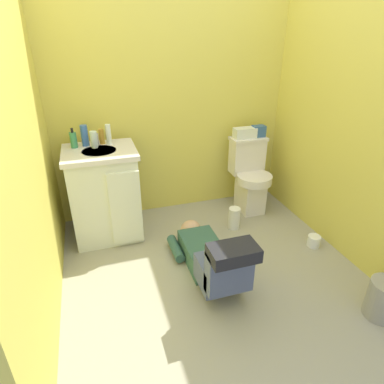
# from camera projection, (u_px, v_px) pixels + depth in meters

# --- Properties ---
(ground_plane) EXTENTS (2.75, 3.19, 0.04)m
(ground_plane) POSITION_uv_depth(u_px,v_px,m) (210.00, 270.00, 2.64)
(ground_plane) COLOR #9F9982
(wall_back) EXTENTS (2.41, 0.08, 2.40)m
(wall_back) POSITION_uv_depth(u_px,v_px,m) (171.00, 91.00, 3.07)
(wall_back) COLOR #DDCD51
(wall_back) RESTS_ON ground_plane
(wall_left) EXTENTS (0.08, 2.19, 2.40)m
(wall_left) POSITION_uv_depth(u_px,v_px,m) (15.00, 135.00, 1.78)
(wall_left) COLOR #DDCD51
(wall_left) RESTS_ON ground_plane
(wall_right) EXTENTS (0.08, 2.19, 2.40)m
(wall_right) POSITION_uv_depth(u_px,v_px,m) (363.00, 107.00, 2.42)
(wall_right) COLOR #DDCD51
(wall_right) RESTS_ON ground_plane
(toilet) EXTENTS (0.36, 0.46, 0.75)m
(toilet) POSITION_uv_depth(u_px,v_px,m) (250.00, 176.00, 3.35)
(toilet) COLOR silver
(toilet) RESTS_ON ground_plane
(vanity_cabinet) EXTENTS (0.60, 0.53, 0.82)m
(vanity_cabinet) POSITION_uv_depth(u_px,v_px,m) (105.00, 193.00, 2.89)
(vanity_cabinet) COLOR silver
(vanity_cabinet) RESTS_ON ground_plane
(faucet) EXTENTS (0.02, 0.02, 0.10)m
(faucet) POSITION_uv_depth(u_px,v_px,m) (97.00, 139.00, 2.81)
(faucet) COLOR silver
(faucet) RESTS_ON vanity_cabinet
(person_plumber) EXTENTS (0.39, 1.06, 0.52)m
(person_plumber) POSITION_uv_depth(u_px,v_px,m) (211.00, 257.00, 2.47)
(person_plumber) COLOR #33594C
(person_plumber) RESTS_ON ground_plane
(tissue_box) EXTENTS (0.22, 0.11, 0.10)m
(tissue_box) POSITION_uv_depth(u_px,v_px,m) (245.00, 133.00, 3.23)
(tissue_box) COLOR silver
(tissue_box) RESTS_ON toilet
(toiletry_bag) EXTENTS (0.12, 0.09, 0.11)m
(toiletry_bag) POSITION_uv_depth(u_px,v_px,m) (259.00, 131.00, 3.27)
(toiletry_bag) COLOR #33598C
(toiletry_bag) RESTS_ON toilet
(soap_dispenser) EXTENTS (0.06, 0.06, 0.17)m
(soap_dispenser) POSITION_uv_depth(u_px,v_px,m) (73.00, 140.00, 2.74)
(soap_dispenser) COLOR #3B8D5B
(soap_dispenser) RESTS_ON vanity_cabinet
(bottle_blue) EXTENTS (0.06, 0.06, 0.18)m
(bottle_blue) POSITION_uv_depth(u_px,v_px,m) (85.00, 136.00, 2.78)
(bottle_blue) COLOR #3A68BD
(bottle_blue) RESTS_ON vanity_cabinet
(bottle_clear) EXTENTS (0.06, 0.06, 0.14)m
(bottle_clear) POSITION_uv_depth(u_px,v_px,m) (94.00, 139.00, 2.74)
(bottle_clear) COLOR silver
(bottle_clear) RESTS_ON vanity_cabinet
(bottle_amber) EXTENTS (0.04, 0.04, 0.13)m
(bottle_amber) POSITION_uv_depth(u_px,v_px,m) (102.00, 136.00, 2.83)
(bottle_amber) COLOR gold
(bottle_amber) RESTS_ON vanity_cabinet
(bottle_white) EXTENTS (0.04, 0.04, 0.17)m
(bottle_white) POSITION_uv_depth(u_px,v_px,m) (108.00, 134.00, 2.81)
(bottle_white) COLOR white
(bottle_white) RESTS_ON vanity_cabinet
(trash_can) EXTENTS (0.21, 0.21, 0.27)m
(trash_can) POSITION_uv_depth(u_px,v_px,m) (384.00, 299.00, 2.14)
(trash_can) COLOR gray
(trash_can) RESTS_ON ground_plane
(paper_towel_roll) EXTENTS (0.11, 0.11, 0.21)m
(paper_towel_roll) POSITION_uv_depth(u_px,v_px,m) (234.00, 218.00, 3.12)
(paper_towel_roll) COLOR white
(paper_towel_roll) RESTS_ON ground_plane
(toilet_paper_roll) EXTENTS (0.11, 0.11, 0.10)m
(toilet_paper_roll) POSITION_uv_depth(u_px,v_px,m) (314.00, 241.00, 2.88)
(toilet_paper_roll) COLOR white
(toilet_paper_roll) RESTS_ON ground_plane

